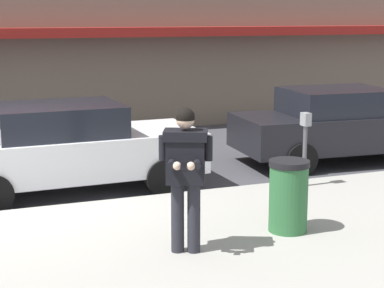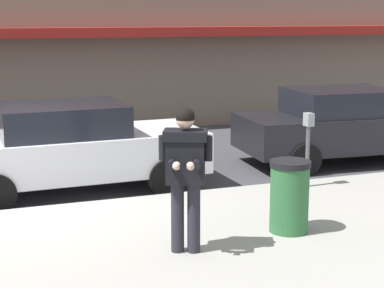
{
  "view_description": "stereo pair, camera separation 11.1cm",
  "coord_description": "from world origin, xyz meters",
  "views": [
    {
      "loc": [
        -0.72,
        -9.84,
        3.01
      ],
      "look_at": [
        2.0,
        -2.77,
        1.49
      ],
      "focal_mm": 60.0,
      "sensor_mm": 36.0,
      "label": 1
    },
    {
      "loc": [
        -0.62,
        -9.88,
        3.01
      ],
      "look_at": [
        2.0,
        -2.77,
        1.49
      ],
      "focal_mm": 60.0,
      "sensor_mm": 36.0,
      "label": 2
    }
  ],
  "objects": [
    {
      "name": "parked_sedan_far",
      "position": [
        6.91,
        1.31,
        0.79
      ],
      "size": [
        4.61,
        2.15,
        1.54
      ],
      "color": "black",
      "rests_on": "ground"
    },
    {
      "name": "man_texting_on_phone",
      "position": [
        1.91,
        -2.8,
        1.25
      ],
      "size": [
        0.61,
        0.65,
        1.81
      ],
      "color": "#23232B",
      "rests_on": "sidewalk"
    },
    {
      "name": "ground_plane",
      "position": [
        0.0,
        0.0,
        0.0
      ],
      "size": [
        80.0,
        80.0,
        0.0
      ],
      "primitive_type": "plane",
      "color": "#3D3D42"
    },
    {
      "name": "trash_bin",
      "position": [
        3.47,
        -2.55,
        0.63
      ],
      "size": [
        0.55,
        0.55,
        0.98
      ],
      "color": "#2D6638",
      "rests_on": "sidewalk"
    },
    {
      "name": "parking_meter",
      "position": [
        4.89,
        -0.6,
        0.97
      ],
      "size": [
        0.12,
        0.18,
        1.27
      ],
      "color": "#4C4C51",
      "rests_on": "sidewalk"
    },
    {
      "name": "sidewalk",
      "position": [
        1.0,
        -2.85,
        0.07
      ],
      "size": [
        32.0,
        5.3,
        0.14
      ],
      "primitive_type": "cube",
      "color": "#99968E",
      "rests_on": "ground"
    },
    {
      "name": "curb_paint_line",
      "position": [
        1.0,
        0.05,
        0.0
      ],
      "size": [
        28.0,
        0.12,
        0.01
      ],
      "primitive_type": "cube",
      "color": "silver",
      "rests_on": "ground"
    },
    {
      "name": "parked_sedan_mid",
      "position": [
        1.16,
        1.0,
        0.79
      ],
      "size": [
        4.54,
        2.02,
        1.54
      ],
      "color": "silver",
      "rests_on": "ground"
    }
  ]
}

